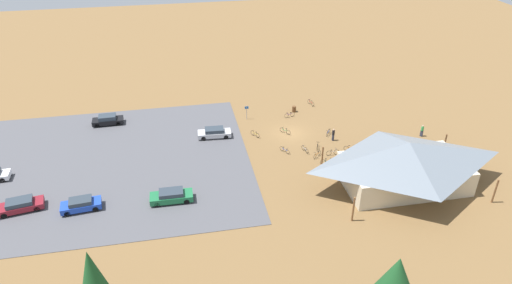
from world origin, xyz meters
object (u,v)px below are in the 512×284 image
object	(u,v)px
trash_bin	(294,109)
car_maroon_far_end	(20,205)
bicycle_blue_yard_right	(328,132)
bicycle_red_mid_cluster	(311,103)
car_silver_front_row	(214,133)
bicycle_white_yard_center	(333,152)
bicycle_orange_edge_north	(350,148)
bicycle_purple_near_porch	(289,115)
bicycle_green_trailside	(285,131)
bicycle_teal_edge_south	(327,162)
bicycle_yellow_by_bin	(255,134)
bicycle_orange_near_sign	(317,154)
bike_pavilion	(406,161)
visitor_by_pavilion	(333,134)
car_green_aisle_side	(171,196)
pine_east	(94,281)
bicycle_black_yard_front	(318,146)
car_black_near_entry	(108,120)
lot_sign	(247,111)
bicycle_blue_yard_left	(285,150)
pine_center	(396,279)
car_blue_back_corner	(81,204)
bicycle_silver_lone_west	(305,149)

from	to	relation	value
trash_bin	car_maroon_far_end	bearing A→B (deg)	26.62
bicycle_blue_yard_right	bicycle_red_mid_cluster	world-z (taller)	bicycle_blue_yard_right
bicycle_blue_yard_right	car_silver_front_row	bearing A→B (deg)	-8.43
car_silver_front_row	bicycle_white_yard_center	bearing A→B (deg)	152.47
trash_bin	bicycle_orange_edge_north	world-z (taller)	trash_bin
bicycle_purple_near_porch	bicycle_red_mid_cluster	world-z (taller)	bicycle_purple_near_porch
bicycle_purple_near_porch	bicycle_green_trailside	xyz separation A→B (m)	(1.89, 4.80, 0.01)
bicycle_teal_edge_south	bicycle_purple_near_porch	world-z (taller)	bicycle_teal_edge_south
bicycle_blue_yard_right	bicycle_yellow_by_bin	bearing A→B (deg)	-8.22
bicycle_orange_near_sign	car_silver_front_row	bearing A→B (deg)	-31.60
bicycle_purple_near_porch	bicycle_teal_edge_south	bearing A→B (deg)	95.51
bike_pavilion	bicycle_yellow_by_bin	xyz separation A→B (m)	(14.84, -14.53, -2.83)
bicycle_purple_near_porch	visitor_by_pavilion	bearing A→B (deg)	116.99
car_green_aisle_side	pine_east	bearing A→B (deg)	70.53
bicycle_black_yard_front	bicycle_orange_edge_north	bearing A→B (deg)	161.32
bicycle_purple_near_porch	car_silver_front_row	distance (m)	12.46
visitor_by_pavilion	bicycle_white_yard_center	bearing A→B (deg)	70.09
bicycle_red_mid_cluster	car_black_near_entry	world-z (taller)	car_black_near_entry
bicycle_white_yard_center	bicycle_green_trailside	bearing A→B (deg)	-55.65
bicycle_orange_near_sign	bicycle_teal_edge_south	world-z (taller)	bicycle_teal_edge_south
bicycle_teal_edge_south	bicycle_orange_edge_north	distance (m)	4.87
trash_bin	lot_sign	size ratio (longest dim) A/B	0.41
lot_sign	car_silver_front_row	distance (m)	7.08
bicycle_blue_yard_right	car_green_aisle_side	size ratio (longest dim) A/B	0.30
car_silver_front_row	trash_bin	bearing A→B (deg)	-156.40
bicycle_blue_yard_left	car_black_near_entry	xyz separation A→B (m)	(23.41, -12.59, 0.39)
bike_pavilion	car_black_near_entry	distance (m)	41.72
pine_center	bicycle_teal_edge_south	distance (m)	23.62
lot_sign	bicycle_yellow_by_bin	xyz separation A→B (m)	(-0.23, 5.45, -1.03)
car_maroon_far_end	bicycle_blue_yard_left	bearing A→B (deg)	-168.54
car_blue_back_corner	car_black_near_entry	distance (m)	20.04
bicycle_purple_near_porch	visitor_by_pavilion	size ratio (longest dim) A/B	0.94
bicycle_red_mid_cluster	bicycle_orange_edge_north	bearing A→B (deg)	94.09
bicycle_red_mid_cluster	bicycle_yellow_by_bin	size ratio (longest dim) A/B	1.18
visitor_by_pavilion	pine_center	bearing A→B (deg)	79.62
bicycle_black_yard_front	bicycle_purple_near_porch	bearing A→B (deg)	-82.06
bicycle_blue_yard_right	bicycle_black_yard_front	size ratio (longest dim) A/B	0.89
lot_sign	bicycle_blue_yard_right	size ratio (longest dim) A/B	1.56
bicycle_silver_lone_west	car_black_near_entry	xyz separation A→B (m)	(26.07, -12.93, 0.39)
bicycle_green_trailside	bicycle_yellow_by_bin	world-z (taller)	bicycle_green_trailside
bicycle_white_yard_center	bicycle_purple_near_porch	xyz separation A→B (m)	(2.76, -11.60, -0.01)
bicycle_purple_near_porch	bicycle_yellow_by_bin	world-z (taller)	bicycle_purple_near_porch
bike_pavilion	trash_bin	bearing A→B (deg)	-70.44
pine_east	trash_bin	bearing A→B (deg)	-125.20
pine_center	bicycle_teal_edge_south	bearing A→B (deg)	-96.22
bicycle_silver_lone_west	bicycle_blue_yard_left	world-z (taller)	bicycle_blue_yard_left
bicycle_silver_lone_west	car_green_aisle_side	world-z (taller)	car_green_aisle_side
bicycle_green_trailside	bicycle_black_yard_front	size ratio (longest dim) A/B	0.90
bicycle_orange_edge_north	bicycle_white_yard_center	bearing A→B (deg)	12.60
pine_center	bicycle_orange_near_sign	world-z (taller)	pine_center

